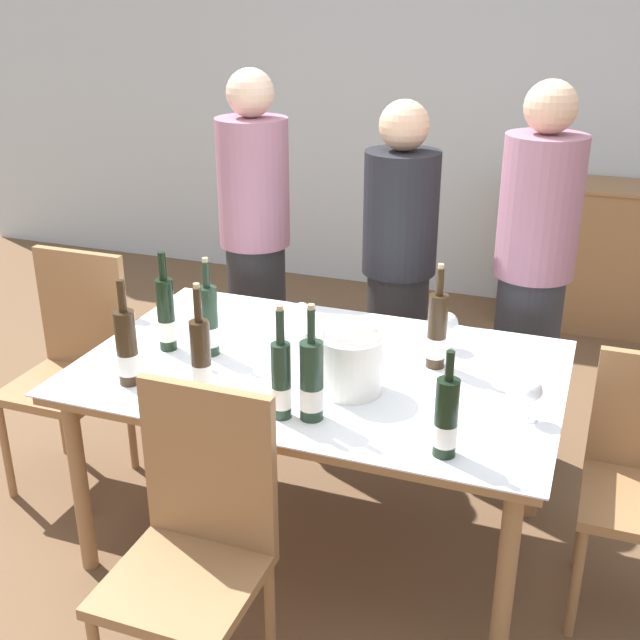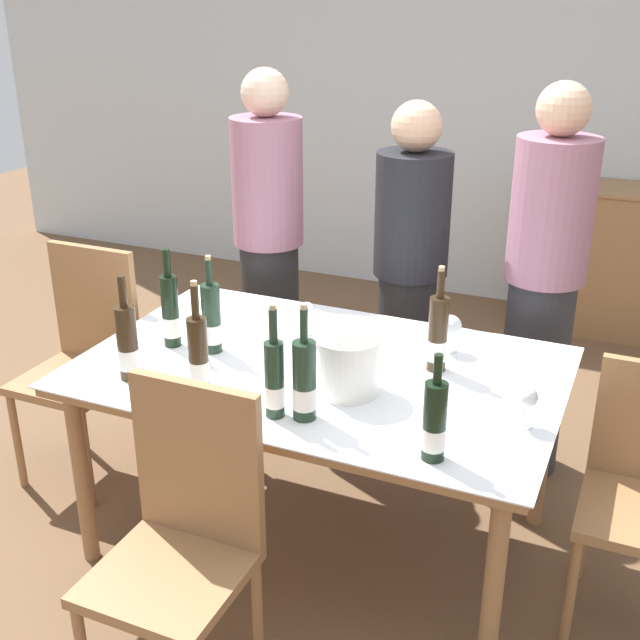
{
  "view_description": "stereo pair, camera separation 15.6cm",
  "coord_description": "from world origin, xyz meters",
  "px_view_note": "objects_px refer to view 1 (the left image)",
  "views": [
    {
      "loc": [
        0.89,
        -2.43,
        2.03
      ],
      "look_at": [
        0.0,
        0.0,
        0.94
      ],
      "focal_mm": 45.0,
      "sensor_mm": 36.0,
      "label": 1
    },
    {
      "loc": [
        1.04,
        -2.37,
        2.03
      ],
      "look_at": [
        0.0,
        0.0,
        0.94
      ],
      "focal_mm": 45.0,
      "sensor_mm": 36.0,
      "label": 2
    }
  ],
  "objects_px": {
    "wine_bottle_2": "(281,381)",
    "wine_bottle_4": "(166,315)",
    "wine_bottle_6": "(437,332)",
    "wine_bottle_7": "(127,349)",
    "wine_bottle_5": "(209,322)",
    "chair_left_end": "(74,356)",
    "person_host": "(255,252)",
    "ice_bucket": "(351,362)",
    "wine_glass_1": "(447,324)",
    "wine_glass_2": "(302,313)",
    "wine_bottle_0": "(446,419)",
    "person_guest_left": "(398,278)",
    "wine_bottle_1": "(201,359)",
    "chair_near_front": "(196,533)",
    "person_guest_right": "(532,285)",
    "wine_glass_0": "(531,393)",
    "wine_bottle_3": "(311,382)",
    "dining_table": "(320,383)"
  },
  "relations": [
    {
      "from": "wine_bottle_2",
      "to": "wine_bottle_4",
      "type": "xyz_separation_m",
      "value": [
        -0.6,
        0.32,
        0.01
      ]
    },
    {
      "from": "wine_bottle_4",
      "to": "wine_bottle_6",
      "type": "bearing_deg",
      "value": 11.63
    },
    {
      "from": "wine_bottle_2",
      "to": "wine_bottle_7",
      "type": "height_order",
      "value": "wine_bottle_2"
    },
    {
      "from": "wine_bottle_2",
      "to": "wine_bottle_5",
      "type": "height_order",
      "value": "wine_bottle_2"
    },
    {
      "from": "chair_left_end",
      "to": "person_host",
      "type": "height_order",
      "value": "person_host"
    },
    {
      "from": "ice_bucket",
      "to": "chair_left_end",
      "type": "relative_size",
      "value": 0.23
    },
    {
      "from": "wine_glass_1",
      "to": "wine_glass_2",
      "type": "height_order",
      "value": "wine_glass_1"
    },
    {
      "from": "wine_glass_2",
      "to": "wine_bottle_0",
      "type": "bearing_deg",
      "value": -43.55
    },
    {
      "from": "wine_bottle_0",
      "to": "chair_left_end",
      "type": "xyz_separation_m",
      "value": [
        -1.69,
        0.51,
        -0.3
      ]
    },
    {
      "from": "chair_left_end",
      "to": "person_guest_left",
      "type": "xyz_separation_m",
      "value": [
        1.19,
        0.8,
        0.22
      ]
    },
    {
      "from": "person_guest_left",
      "to": "wine_bottle_1",
      "type": "bearing_deg",
      "value": -105.67
    },
    {
      "from": "wine_bottle_5",
      "to": "wine_bottle_1",
      "type": "bearing_deg",
      "value": -67.05
    },
    {
      "from": "wine_bottle_7",
      "to": "chair_near_front",
      "type": "distance_m",
      "value": 0.71
    },
    {
      "from": "person_guest_left",
      "to": "person_guest_right",
      "type": "relative_size",
      "value": 0.94
    },
    {
      "from": "chair_near_front",
      "to": "wine_glass_0",
      "type": "bearing_deg",
      "value": 36.91
    },
    {
      "from": "wine_bottle_3",
      "to": "wine_bottle_7",
      "type": "height_order",
      "value": "wine_bottle_3"
    },
    {
      "from": "ice_bucket",
      "to": "wine_bottle_6",
      "type": "distance_m",
      "value": 0.36
    },
    {
      "from": "wine_bottle_6",
      "to": "wine_glass_1",
      "type": "distance_m",
      "value": 0.17
    },
    {
      "from": "chair_left_end",
      "to": "person_host",
      "type": "relative_size",
      "value": 0.59
    },
    {
      "from": "wine_glass_1",
      "to": "wine_bottle_2",
      "type": "bearing_deg",
      "value": -118.6
    },
    {
      "from": "dining_table",
      "to": "wine_bottle_0",
      "type": "bearing_deg",
      "value": -37.99
    },
    {
      "from": "wine_bottle_2",
      "to": "person_host",
      "type": "bearing_deg",
      "value": 117.75
    },
    {
      "from": "person_guest_left",
      "to": "wine_bottle_3",
      "type": "bearing_deg",
      "value": -87.46
    },
    {
      "from": "wine_glass_1",
      "to": "person_guest_right",
      "type": "height_order",
      "value": "person_guest_right"
    },
    {
      "from": "ice_bucket",
      "to": "person_guest_left",
      "type": "bearing_deg",
      "value": 96.19
    },
    {
      "from": "wine_bottle_0",
      "to": "person_host",
      "type": "xyz_separation_m",
      "value": [
        -1.19,
        1.29,
        -0.02
      ]
    },
    {
      "from": "chair_left_end",
      "to": "wine_bottle_2",
      "type": "bearing_deg",
      "value": -22.23
    },
    {
      "from": "wine_bottle_3",
      "to": "person_guest_left",
      "type": "xyz_separation_m",
      "value": [
        -0.06,
        1.25,
        -0.09
      ]
    },
    {
      "from": "wine_bottle_4",
      "to": "wine_bottle_7",
      "type": "bearing_deg",
      "value": -86.53
    },
    {
      "from": "wine_bottle_6",
      "to": "wine_glass_2",
      "type": "distance_m",
      "value": 0.57
    },
    {
      "from": "wine_glass_0",
      "to": "person_guest_left",
      "type": "height_order",
      "value": "person_guest_left"
    },
    {
      "from": "wine_bottle_2",
      "to": "wine_bottle_1",
      "type": "bearing_deg",
      "value": 170.8
    },
    {
      "from": "wine_glass_0",
      "to": "person_guest_left",
      "type": "xyz_separation_m",
      "value": [
        -0.7,
        1.02,
        -0.06
      ]
    },
    {
      "from": "wine_glass_1",
      "to": "chair_left_end",
      "type": "height_order",
      "value": "chair_left_end"
    },
    {
      "from": "wine_bottle_5",
      "to": "chair_near_front",
      "type": "xyz_separation_m",
      "value": [
        0.32,
        -0.73,
        -0.33
      ]
    },
    {
      "from": "wine_bottle_3",
      "to": "person_guest_right",
      "type": "relative_size",
      "value": 0.23
    },
    {
      "from": "ice_bucket",
      "to": "dining_table",
      "type": "bearing_deg",
      "value": 139.04
    },
    {
      "from": "wine_bottle_3",
      "to": "wine_glass_2",
      "type": "relative_size",
      "value": 3.01
    },
    {
      "from": "wine_bottle_1",
      "to": "person_guest_right",
      "type": "bearing_deg",
      "value": 51.9
    },
    {
      "from": "wine_bottle_5",
      "to": "wine_glass_0",
      "type": "bearing_deg",
      "value": -4.37
    },
    {
      "from": "ice_bucket",
      "to": "wine_glass_0",
      "type": "relative_size",
      "value": 1.65
    },
    {
      "from": "wine_bottle_2",
      "to": "wine_glass_2",
      "type": "bearing_deg",
      "value": 105.84
    },
    {
      "from": "wine_bottle_2",
      "to": "chair_near_front",
      "type": "height_order",
      "value": "wine_bottle_2"
    },
    {
      "from": "dining_table",
      "to": "wine_bottle_5",
      "type": "height_order",
      "value": "wine_bottle_5"
    },
    {
      "from": "ice_bucket",
      "to": "wine_bottle_5",
      "type": "xyz_separation_m",
      "value": [
        -0.58,
        0.1,
        0.02
      ]
    },
    {
      "from": "wine_glass_0",
      "to": "person_host",
      "type": "distance_m",
      "value": 1.71
    },
    {
      "from": "wine_bottle_4",
      "to": "wine_glass_2",
      "type": "bearing_deg",
      "value": 36.4
    },
    {
      "from": "wine_bottle_4",
      "to": "wine_bottle_1",
      "type": "bearing_deg",
      "value": -43.39
    },
    {
      "from": "wine_bottle_5",
      "to": "person_guest_left",
      "type": "relative_size",
      "value": 0.24
    },
    {
      "from": "chair_near_front",
      "to": "wine_bottle_3",
      "type": "bearing_deg",
      "value": 63.44
    }
  ]
}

